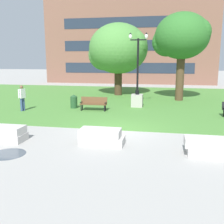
{
  "coord_description": "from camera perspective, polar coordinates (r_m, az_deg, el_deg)",
  "views": [
    {
      "loc": [
        2.11,
        -12.21,
        3.44
      ],
      "look_at": [
        0.04,
        -1.4,
        1.2
      ],
      "focal_mm": 42.0,
      "sensor_mm": 36.0,
      "label": 1
    }
  ],
  "objects": [
    {
      "name": "puddle",
      "position": [
        10.48,
        -21.71,
        -8.5
      ],
      "size": [
        1.29,
        1.29,
        0.01
      ],
      "primitive_type": "cylinder",
      "color": "#47515B",
      "rests_on": "ground"
    },
    {
      "name": "trash_bin",
      "position": [
        18.66,
        -8.31,
        2.33
      ],
      "size": [
        0.49,
        0.49,
        0.96
      ],
      "color": "#234C28",
      "rests_on": "grass_lawn"
    },
    {
      "name": "grass_lawn",
      "position": [
        22.57,
        5.34,
        2.72
      ],
      "size": [
        40.0,
        20.0,
        0.02
      ],
      "primitive_type": "cube",
      "color": "#4C8438",
      "rests_on": "ground"
    },
    {
      "name": "person_bystander_near_lawn",
      "position": [
        18.39,
        -18.99,
        3.2
      ],
      "size": [
        0.34,
        0.62,
        1.71
      ],
      "color": "#384C7A",
      "rests_on": "grass_lawn"
    },
    {
      "name": "tree_near_left",
      "position": [
        22.57,
        14.86,
        15.48
      ],
      "size": [
        4.56,
        4.35,
        7.07
      ],
      "color": "#4C3823",
      "rests_on": "grass_lawn"
    },
    {
      "name": "concrete_block_center",
      "position": [
        12.1,
        -22.4,
        -4.39
      ],
      "size": [
        1.8,
        0.9,
        0.64
      ],
      "color": "#BCB7B2",
      "rests_on": "ground"
    },
    {
      "name": "building_facade_distant",
      "position": [
        37.09,
        3.53,
        15.21
      ],
      "size": [
        23.8,
        1.03,
        11.71
      ],
      "color": "brown",
      "rests_on": "ground"
    },
    {
      "name": "tree_far_right",
      "position": [
        25.11,
        1.24,
        13.47
      ],
      "size": [
        5.73,
        5.46,
        6.67
      ],
      "color": "#42301E",
      "rests_on": "grass_lawn"
    },
    {
      "name": "concrete_block_left",
      "position": [
        10.76,
        -2.37,
        -5.44
      ],
      "size": [
        1.81,
        0.9,
        0.64
      ],
      "color": "#BCB7B2",
      "rests_on": "ground"
    },
    {
      "name": "ground_plane",
      "position": [
        12.86,
        0.98,
        -4.01
      ],
      "size": [
        140.0,
        140.0,
        0.0
      ],
      "primitive_type": "plane",
      "color": "#A3A09B"
    },
    {
      "name": "park_bench_near_left",
      "position": [
        17.63,
        -4.03,
        2.0
      ],
      "size": [
        1.81,
        0.56,
        0.9
      ],
      "color": "brown",
      "rests_on": "grass_lawn"
    },
    {
      "name": "concrete_block_right",
      "position": [
        10.19,
        20.67,
        -7.17
      ],
      "size": [
        1.91,
        0.9,
        0.64
      ],
      "color": "#BCB7B2",
      "rests_on": "ground"
    },
    {
      "name": "lamp_post_center",
      "position": [
        18.99,
        5.51,
        4.29
      ],
      "size": [
        1.32,
        0.8,
        5.21
      ],
      "color": "#ADA89E",
      "rests_on": "grass_lawn"
    }
  ]
}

